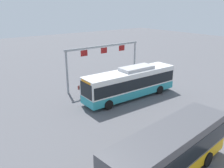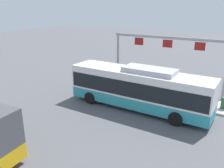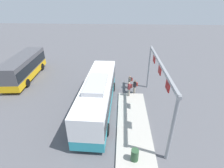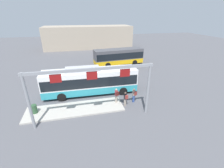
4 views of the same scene
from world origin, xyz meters
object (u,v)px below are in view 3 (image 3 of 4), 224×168
(bus_main, at_px, (98,93))
(person_waiting_mid, at_px, (129,89))
(trash_bin, at_px, (135,155))
(person_boarding, at_px, (130,82))
(person_waiting_near, at_px, (135,87))
(bus_background_left, at_px, (24,66))

(bus_main, bearing_deg, person_waiting_mid, -49.91)
(bus_main, bearing_deg, trash_bin, -150.46)
(person_boarding, xyz_separation_m, person_waiting_mid, (-1.99, 0.15, 0.16))
(person_waiting_mid, bearing_deg, bus_main, 10.18)
(bus_main, height_order, person_waiting_near, bus_main)
(person_waiting_near, height_order, person_waiting_mid, person_waiting_mid)
(bus_background_left, distance_m, person_boarding, 14.43)
(person_boarding, distance_m, trash_bin, 10.43)
(person_boarding, height_order, trash_bin, person_boarding)
(bus_background_left, height_order, person_waiting_mid, bus_background_left)
(person_waiting_near, bearing_deg, trash_bin, 72.58)
(person_boarding, bearing_deg, person_waiting_near, 81.88)
(bus_main, height_order, trash_bin, bus_main)
(person_boarding, bearing_deg, trash_bin, 57.56)
(person_boarding, bearing_deg, person_waiting_mid, 53.39)
(bus_main, relative_size, person_boarding, 6.83)
(bus_main, distance_m, trash_bin, 6.86)
(bus_background_left, bearing_deg, bus_main, -126.47)
(bus_main, bearing_deg, bus_background_left, 60.03)
(bus_background_left, relative_size, person_waiting_mid, 5.82)
(person_boarding, height_order, person_waiting_near, same)
(bus_main, height_order, person_boarding, bus_main)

